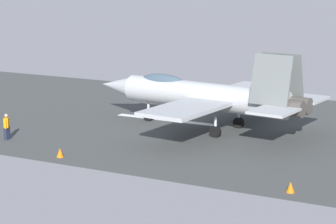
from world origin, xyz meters
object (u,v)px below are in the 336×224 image
object	(u,v)px
fighter_jet	(205,95)
marker_cone_near	(290,187)
marker_cone_mid	(60,153)
crew_person	(7,127)

from	to	relation	value
fighter_jet	marker_cone_near	distance (m)	14.18
fighter_jet	marker_cone_near	xyz separation A→B (m)	(-9.37, 10.43, -2.12)
fighter_jet	marker_cone_mid	bearing A→B (deg)	66.45
fighter_jet	crew_person	xyz separation A→B (m)	(10.12, 8.53, -1.54)
fighter_jet	crew_person	world-z (taller)	fighter_jet
marker_cone_near	marker_cone_mid	world-z (taller)	same
crew_person	marker_cone_near	size ratio (longest dim) A/B	3.10
crew_person	fighter_jet	bearing A→B (deg)	-139.87
crew_person	marker_cone_mid	xyz separation A→B (m)	(-5.58, 1.90, -0.58)
crew_person	marker_cone_near	bearing A→B (deg)	174.45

